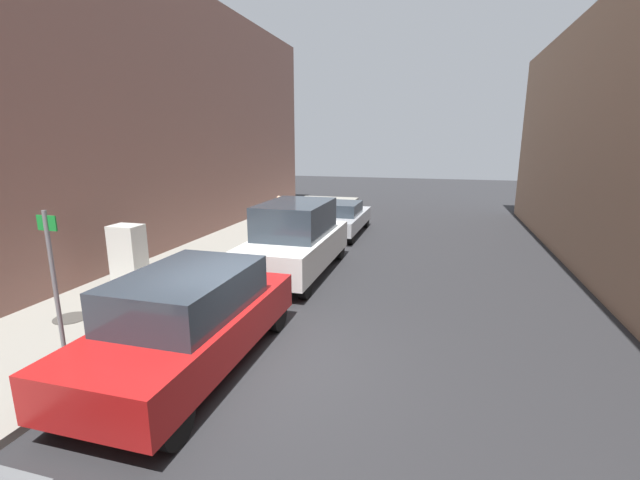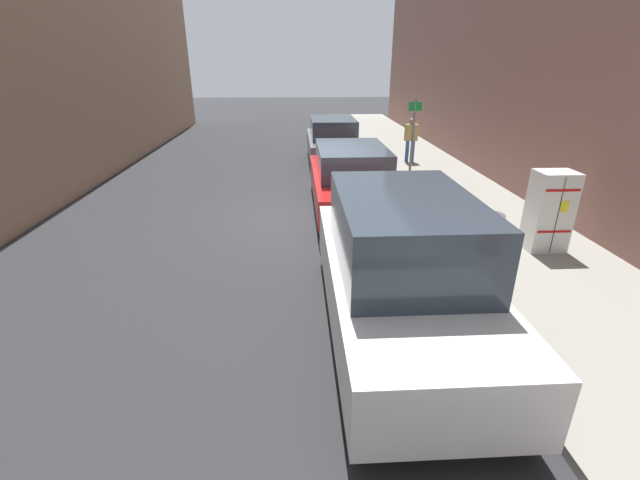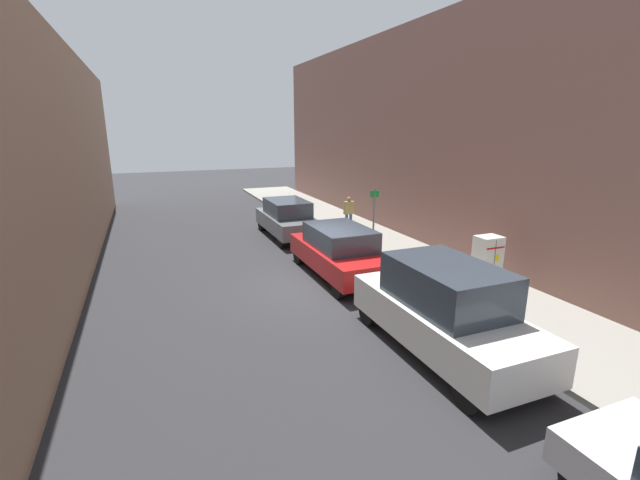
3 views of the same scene
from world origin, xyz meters
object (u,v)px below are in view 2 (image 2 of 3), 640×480
(parked_suv_red, at_px, (351,179))
(parked_van_white, at_px, (401,270))
(parked_suv_gray, at_px, (333,141))
(street_sign_post, at_px, (412,144))
(discarded_refrigerator, at_px, (549,211))
(pedestrian_walking_far, at_px, (411,137))

(parked_suv_red, distance_m, parked_van_white, 5.64)
(parked_suv_gray, relative_size, parked_suv_red, 0.94)
(street_sign_post, height_order, parked_suv_red, street_sign_post)
(discarded_refrigerator, xyz_separation_m, parked_van_white, (3.68, 2.64, 0.11))
(street_sign_post, relative_size, parked_suv_red, 0.56)
(street_sign_post, height_order, parked_suv_gray, street_sign_post)
(parked_suv_gray, bearing_deg, pedestrian_walking_far, 171.33)
(street_sign_post, bearing_deg, parked_van_white, 74.63)
(discarded_refrigerator, bearing_deg, street_sign_post, -64.22)
(street_sign_post, xyz_separation_m, parked_van_white, (1.80, 6.54, -0.58))
(discarded_refrigerator, relative_size, parked_suv_gray, 0.36)
(parked_suv_red, bearing_deg, street_sign_post, -153.55)
(pedestrian_walking_far, bearing_deg, parked_suv_gray, -129.85)
(parked_van_white, bearing_deg, pedestrian_walking_far, -105.01)
(pedestrian_walking_far, relative_size, parked_suv_red, 0.34)
(parked_suv_gray, bearing_deg, parked_van_white, 90.00)
(discarded_refrigerator, height_order, pedestrian_walking_far, pedestrian_walking_far)
(parked_suv_red, height_order, parked_van_white, parked_van_white)
(discarded_refrigerator, xyz_separation_m, pedestrian_walking_far, (0.71, -8.41, 0.13))
(discarded_refrigerator, xyz_separation_m, parked_suv_gray, (3.68, -8.86, -0.05))
(parked_suv_gray, height_order, parked_suv_red, parked_suv_gray)
(parked_suv_gray, distance_m, parked_van_white, 11.50)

